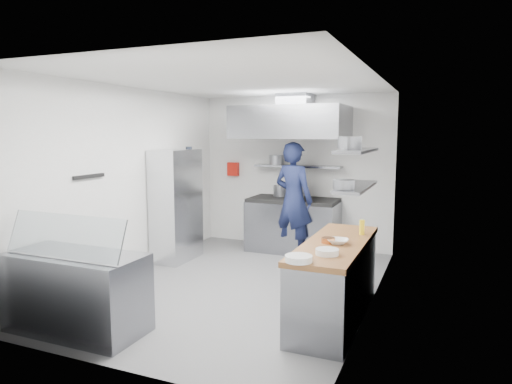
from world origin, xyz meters
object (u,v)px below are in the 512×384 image
at_px(chef, 293,200).
at_px(display_case, 77,293).
at_px(gas_range, 293,226).
at_px(wire_rack, 176,205).

height_order(chef, display_case, chef).
bearing_deg(chef, gas_range, -55.20).
distance_m(wire_rack, display_case, 2.91).
bearing_deg(gas_range, display_case, -105.02).
xyz_separation_m(chef, display_case, (-1.22, -3.74, -0.56)).
xyz_separation_m(gas_range, wire_rack, (-1.63, -1.29, 0.48)).
distance_m(chef, wire_rack, 1.98).
height_order(gas_range, display_case, gas_range).
bearing_deg(display_case, gas_range, 74.98).
relative_size(chef, display_case, 1.32).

